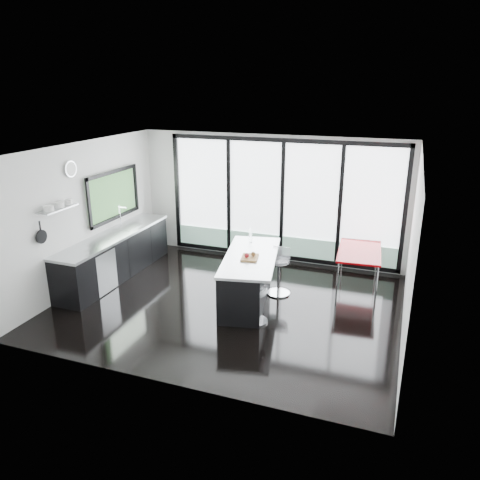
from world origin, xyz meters
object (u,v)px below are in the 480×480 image
at_px(island, 247,277).
at_px(red_table, 358,269).
at_px(bar_stool_far, 279,277).
at_px(bar_stool_near, 256,304).

distance_m(island, red_table, 2.28).
xyz_separation_m(island, bar_stool_far, (0.49, 0.44, -0.10)).
bearing_deg(bar_stool_far, island, -135.68).
bearing_deg(bar_stool_near, island, 98.49).
relative_size(island, bar_stool_near, 3.47).
relative_size(bar_stool_near, bar_stool_far, 0.95).
height_order(bar_stool_near, red_table, red_table).
relative_size(island, bar_stool_far, 3.30).
height_order(bar_stool_near, bar_stool_far, bar_stool_far).
distance_m(bar_stool_near, bar_stool_far, 1.20).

